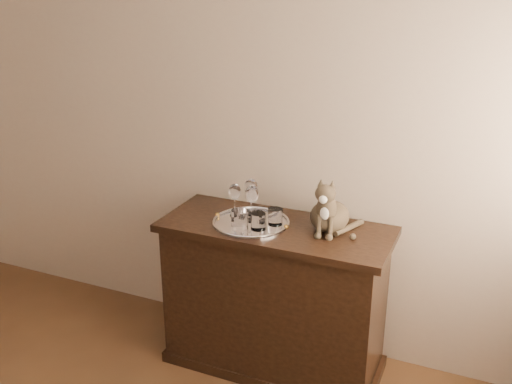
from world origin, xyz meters
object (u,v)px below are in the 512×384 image
at_px(wine_glass_d, 252,203).
at_px(tumbler_a, 258,221).
at_px(tumbler_c, 275,217).
at_px(sideboard, 275,298).
at_px(tray, 251,223).
at_px(wine_glass_b, 251,196).
at_px(cat, 330,202).
at_px(tumbler_b, 240,219).
at_px(wine_glass_a, 235,200).

distance_m(wine_glass_d, tumbler_a, 0.13).
xyz_separation_m(wine_glass_d, tumbler_c, (0.13, 0.00, -0.05)).
xyz_separation_m(sideboard, tray, (-0.13, -0.03, 0.43)).
relative_size(tray, wine_glass_b, 2.03).
distance_m(wine_glass_b, tumbler_a, 0.22).
height_order(wine_glass_d, cat, cat).
xyz_separation_m(tumbler_b, cat, (0.42, 0.18, 0.09)).
distance_m(wine_glass_d, tumbler_c, 0.14).
bearing_deg(tumbler_c, tumbler_a, -121.17).
bearing_deg(tumbler_c, wine_glass_a, 173.87).
distance_m(tray, wine_glass_b, 0.16).
bearing_deg(tumbler_a, sideboard, 58.09).
bearing_deg(sideboard, tumbler_c, -162.33).
bearing_deg(cat, wine_glass_b, 173.96).
xyz_separation_m(wine_glass_a, wine_glass_d, (0.11, -0.03, 0.01)).
relative_size(tumbler_a, tumbler_c, 1.00).
relative_size(tray, wine_glass_a, 2.26).
xyz_separation_m(wine_glass_a, tumbler_c, (0.24, -0.03, -0.05)).
bearing_deg(wine_glass_a, cat, 3.81).
bearing_deg(tray, wine_glass_d, 105.31).
xyz_separation_m(tray, cat, (0.39, 0.09, 0.15)).
bearing_deg(tumbler_a, wine_glass_b, 123.96).
height_order(sideboard, wine_glass_b, wine_glass_b).
height_order(wine_glass_a, cat, cat).
height_order(tumbler_c, cat, cat).
height_order(tray, wine_glass_b, wine_glass_b).
bearing_deg(cat, sideboard, -170.59).
relative_size(sideboard, tray, 3.00).
height_order(tray, wine_glass_d, wine_glass_d).
distance_m(wine_glass_a, wine_glass_b, 0.09).
bearing_deg(cat, tumbler_c, -170.55).
bearing_deg(wine_glass_a, wine_glass_b, 39.68).
height_order(wine_glass_d, tumbler_c, wine_glass_d).
distance_m(sideboard, tray, 0.45).
bearing_deg(cat, wine_glass_a, -179.27).
bearing_deg(cat, tray, -170.27).
relative_size(tray, wine_glass_d, 2.09).
bearing_deg(tumbler_b, tray, 75.13).
bearing_deg(tumbler_b, cat, 23.04).
bearing_deg(cat, wine_glass_d, -174.49).
xyz_separation_m(tray, wine_glass_b, (-0.05, 0.11, 0.10)).
bearing_deg(tumbler_c, sideboard, 17.67).
bearing_deg(tray, cat, 12.81).
xyz_separation_m(sideboard, tumbler_c, (-0.00, -0.00, 0.48)).
relative_size(wine_glass_d, tumbler_a, 2.25).
bearing_deg(tray, wine_glass_a, 154.98).
xyz_separation_m(tray, tumbler_c, (0.12, 0.03, 0.05)).
xyz_separation_m(sideboard, wine_glass_a, (-0.24, 0.03, 0.52)).
relative_size(sideboard, tumbler_a, 14.05).
bearing_deg(wine_glass_d, tumbler_a, -50.30).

